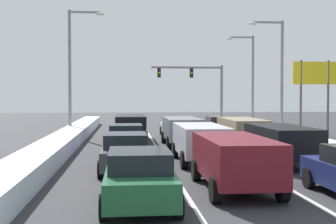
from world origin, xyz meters
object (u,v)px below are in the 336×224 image
object	(u,v)px
suv_black_right_lane_second	(281,141)
suv_gray_center_lane_third	(182,129)
street_lamp_left_mid	(74,62)
sedan_navy_left_lane_third	(126,139)
street_lamp_right_mid	(277,67)
sedan_white_center_lane_fourth	(175,126)
street_lamp_right_far	(249,73)
suv_black_left_lane_fourth	(130,125)
sedan_charcoal_left_lane_second	(125,152)
suv_tan_right_lane_third	(242,130)
traffic_light_gantry	(200,81)
sedan_green_left_lane_nearest	(139,177)
suv_silver_center_lane_second	(200,140)
sedan_red_right_lane_fourth	(219,127)
suv_maroon_center_lane_nearest	(235,158)
roadside_sign_right	(315,81)

from	to	relation	value
suv_black_right_lane_second	suv_gray_center_lane_third	size ratio (longest dim) A/B	1.00
street_lamp_left_mid	sedan_navy_left_lane_third	bearing A→B (deg)	-69.93
street_lamp_right_mid	sedan_white_center_lane_fourth	bearing A→B (deg)	175.97
sedan_navy_left_lane_third	street_lamp_right_far	world-z (taller)	street_lamp_right_far
street_lamp_right_far	suv_black_left_lane_fourth	bearing A→B (deg)	-137.01
suv_gray_center_lane_third	street_lamp_left_mid	bearing A→B (deg)	135.46
sedan_charcoal_left_lane_second	street_lamp_right_far	distance (m)	26.02
suv_tan_right_lane_third	street_lamp_right_far	bearing A→B (deg)	73.20
traffic_light_gantry	suv_black_right_lane_second	bearing A→B (deg)	-92.22
sedan_green_left_lane_nearest	suv_silver_center_lane_second	bearing A→B (deg)	68.81
sedan_red_right_lane_fourth	suv_black_left_lane_fourth	bearing A→B (deg)	-166.01
suv_gray_center_lane_third	street_lamp_left_mid	xyz separation A→B (m)	(-7.04, 6.92, 4.42)
sedan_red_right_lane_fourth	suv_maroon_center_lane_nearest	world-z (taller)	suv_maroon_center_lane_nearest
sedan_red_right_lane_fourth	sedan_navy_left_lane_third	size ratio (longest dim) A/B	1.00
sedan_charcoal_left_lane_second	street_lamp_right_far	bearing A→B (deg)	63.72
street_lamp_right_mid	sedan_red_right_lane_fourth	bearing A→B (deg)	-173.78
suv_tan_right_lane_third	suv_maroon_center_lane_nearest	distance (m)	11.89
sedan_green_left_lane_nearest	suv_black_left_lane_fourth	size ratio (longest dim) A/B	0.92
suv_silver_center_lane_second	sedan_green_left_lane_nearest	xyz separation A→B (m)	(-2.95, -7.62, -0.25)
suv_gray_center_lane_third	suv_silver_center_lane_second	bearing A→B (deg)	-90.30
suv_tan_right_lane_third	suv_silver_center_lane_second	distance (m)	6.43
suv_tan_right_lane_third	suv_black_left_lane_fourth	bearing A→B (deg)	140.27
suv_black_right_lane_second	suv_tan_right_lane_third	world-z (taller)	same
street_lamp_right_mid	street_lamp_right_far	size ratio (longest dim) A/B	1.00
sedan_white_center_lane_fourth	roadside_sign_right	world-z (taller)	roadside_sign_right
suv_gray_center_lane_third	sedan_red_right_lane_fourth	bearing A→B (deg)	58.41
sedan_green_left_lane_nearest	sedan_charcoal_left_lane_second	size ratio (longest dim) A/B	1.00
suv_gray_center_lane_third	street_lamp_right_mid	world-z (taller)	street_lamp_right_mid
sedan_charcoal_left_lane_second	street_lamp_left_mid	size ratio (longest dim) A/B	0.49
suv_gray_center_lane_third	sedan_navy_left_lane_third	distance (m)	4.63
sedan_green_left_lane_nearest	sedan_navy_left_lane_third	distance (m)	11.24
sedan_red_right_lane_fourth	suv_silver_center_lane_second	bearing A→B (deg)	-105.53
roadside_sign_right	sedan_charcoal_left_lane_second	bearing A→B (deg)	-135.47
suv_black_left_lane_fourth	traffic_light_gantry	size ratio (longest dim) A/B	0.65
traffic_light_gantry	sedan_green_left_lane_nearest	bearing A→B (deg)	-102.05
street_lamp_left_mid	street_lamp_right_far	bearing A→B (deg)	25.78
suv_maroon_center_lane_nearest	sedan_charcoal_left_lane_second	distance (m)	5.23
sedan_navy_left_lane_third	street_lamp_right_mid	size ratio (longest dim) A/B	0.53
traffic_light_gantry	street_lamp_right_far	distance (m)	7.11
traffic_light_gantry	street_lamp_left_mid	world-z (taller)	street_lamp_left_mid
sedan_red_right_lane_fourth	street_lamp_right_mid	world-z (taller)	street_lamp_right_mid
suv_black_left_lane_fourth	street_lamp_right_mid	world-z (taller)	street_lamp_right_mid
suv_maroon_center_lane_nearest	sedan_navy_left_lane_third	distance (m)	10.15
sedan_navy_left_lane_third	street_lamp_right_mid	distance (m)	15.13
suv_gray_center_lane_third	traffic_light_gantry	xyz separation A→B (m)	(4.43, 20.31, 3.48)
sedan_charcoal_left_lane_second	suv_black_left_lane_fourth	world-z (taller)	suv_black_left_lane_fourth
sedan_green_left_lane_nearest	street_lamp_right_mid	bearing A→B (deg)	62.04
sedan_red_right_lane_fourth	suv_black_left_lane_fourth	xyz separation A→B (m)	(-6.40, -1.60, 0.25)
suv_tan_right_lane_third	sedan_charcoal_left_lane_second	world-z (taller)	suv_tan_right_lane_third
sedan_red_right_lane_fourth	street_lamp_left_mid	distance (m)	11.51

